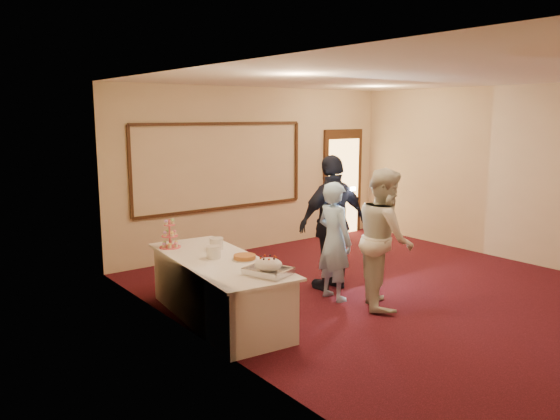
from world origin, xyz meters
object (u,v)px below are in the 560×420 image
at_px(pavlova_tray, 268,267).
at_px(plate_stack_b, 216,244).
at_px(tart, 245,257).
at_px(plate_stack_a, 213,252).
at_px(man, 334,241).
at_px(woman, 385,238).
at_px(cupcake_stand, 170,237).
at_px(buffet_table, 219,289).
at_px(guest, 333,223).

distance_m(pavlova_tray, plate_stack_b, 1.31).
xyz_separation_m(plate_stack_b, tart, (0.01, -0.65, -0.05)).
relative_size(plate_stack_a, tart, 0.59).
distance_m(pavlova_tray, tart, 0.67).
xyz_separation_m(pavlova_tray, plate_stack_b, (0.12, 1.31, -0.01)).
distance_m(pavlova_tray, man, 1.65).
bearing_deg(man, woman, -150.05).
height_order(man, woman, woman).
bearing_deg(woman, cupcake_stand, 87.83).
bearing_deg(plate_stack_b, woman, -36.76).
relative_size(plate_stack_b, tart, 0.59).
distance_m(cupcake_stand, plate_stack_b, 0.64).
relative_size(plate_stack_a, man, 0.11).
height_order(buffet_table, pavlova_tray, pavlova_tray).
distance_m(man, woman, 0.69).
relative_size(tart, woman, 0.17).
xyz_separation_m(cupcake_stand, tart, (0.44, -1.12, -0.12)).
height_order(pavlova_tray, plate_stack_b, pavlova_tray).
height_order(buffet_table, tart, tart).
xyz_separation_m(woman, guest, (-0.04, 0.94, 0.06)).
bearing_deg(buffet_table, pavlova_tray, -82.94).
distance_m(man, guest, 0.48).
height_order(tart, guest, guest).
bearing_deg(cupcake_stand, plate_stack_a, -77.47).
bearing_deg(guest, cupcake_stand, -16.86).
bearing_deg(man, cupcake_stand, 58.03).
height_order(pavlova_tray, guest, guest).
distance_m(cupcake_stand, plate_stack_a, 0.84).
bearing_deg(pavlova_tray, plate_stack_b, 84.86).
distance_m(cupcake_stand, woman, 2.83).
distance_m(cupcake_stand, guest, 2.31).
xyz_separation_m(pavlova_tray, woman, (1.88, -0.01, 0.07)).
bearing_deg(pavlova_tray, woman, -0.26).
height_order(pavlova_tray, tart, pavlova_tray).
distance_m(plate_stack_b, guest, 1.76).
height_order(tart, woman, woman).
relative_size(cupcake_stand, tart, 1.32).
bearing_deg(plate_stack_b, buffet_table, -118.36).
height_order(plate_stack_a, guest, guest).
bearing_deg(plate_stack_a, man, -12.45).
xyz_separation_m(cupcake_stand, guest, (2.15, -0.84, 0.06)).
bearing_deg(pavlova_tray, plate_stack_a, 97.81).
distance_m(buffet_table, guest, 2.03).
distance_m(buffet_table, pavlova_tray, 1.01).
relative_size(pavlova_tray, woman, 0.31).
bearing_deg(plate_stack_a, plate_stack_b, 54.35).
xyz_separation_m(buffet_table, plate_stack_a, (-0.02, 0.07, 0.46)).
relative_size(plate_stack_a, guest, 0.09).
bearing_deg(man, pavlova_tray, 111.55).
relative_size(cupcake_stand, plate_stack_a, 2.25).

